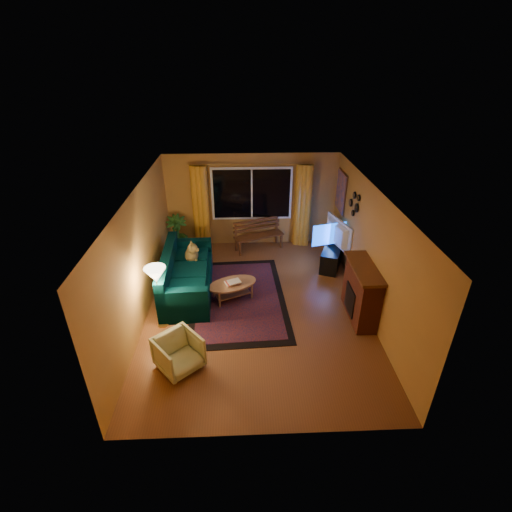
{
  "coord_description": "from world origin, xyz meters",
  "views": [
    {
      "loc": [
        -0.28,
        -6.34,
        4.71
      ],
      "look_at": [
        0.0,
        0.3,
        1.05
      ],
      "focal_mm": 26.0,
      "sensor_mm": 36.0,
      "label": 1
    }
  ],
  "objects_px": {
    "sofa": "(187,273)",
    "armchair": "(179,352)",
    "coffee_table": "(233,291)",
    "bench": "(259,242)",
    "floor_lamp": "(159,298)",
    "tv_console": "(332,255)"
  },
  "relations": [
    {
      "from": "sofa",
      "to": "armchair",
      "type": "xyz_separation_m",
      "value": [
        0.12,
        -2.3,
        -0.13
      ]
    },
    {
      "from": "coffee_table",
      "to": "armchair",
      "type": "bearing_deg",
      "value": -113.68
    },
    {
      "from": "bench",
      "to": "coffee_table",
      "type": "bearing_deg",
      "value": -126.86
    },
    {
      "from": "armchair",
      "to": "floor_lamp",
      "type": "distance_m",
      "value": 1.27
    },
    {
      "from": "floor_lamp",
      "to": "coffee_table",
      "type": "relative_size",
      "value": 1.2
    },
    {
      "from": "bench",
      "to": "sofa",
      "type": "relative_size",
      "value": 0.57
    },
    {
      "from": "sofa",
      "to": "coffee_table",
      "type": "height_order",
      "value": "sofa"
    },
    {
      "from": "sofa",
      "to": "floor_lamp",
      "type": "bearing_deg",
      "value": -109.95
    },
    {
      "from": "armchair",
      "to": "tv_console",
      "type": "relative_size",
      "value": 0.56
    },
    {
      "from": "bench",
      "to": "floor_lamp",
      "type": "height_order",
      "value": "floor_lamp"
    },
    {
      "from": "floor_lamp",
      "to": "tv_console",
      "type": "relative_size",
      "value": 1.05
    },
    {
      "from": "bench",
      "to": "floor_lamp",
      "type": "distance_m",
      "value": 3.77
    },
    {
      "from": "armchair",
      "to": "tv_console",
      "type": "xyz_separation_m",
      "value": [
        3.34,
        3.35,
        -0.09
      ]
    },
    {
      "from": "armchair",
      "to": "coffee_table",
      "type": "height_order",
      "value": "armchair"
    },
    {
      "from": "bench",
      "to": "coffee_table",
      "type": "relative_size",
      "value": 1.24
    },
    {
      "from": "armchair",
      "to": "sofa",
      "type": "bearing_deg",
      "value": 52.63
    },
    {
      "from": "sofa",
      "to": "floor_lamp",
      "type": "distance_m",
      "value": 1.24
    },
    {
      "from": "bench",
      "to": "sofa",
      "type": "bearing_deg",
      "value": -150.6
    },
    {
      "from": "sofa",
      "to": "coffee_table",
      "type": "distance_m",
      "value": 1.08
    },
    {
      "from": "bench",
      "to": "armchair",
      "type": "distance_m",
      "value": 4.54
    },
    {
      "from": "floor_lamp",
      "to": "tv_console",
      "type": "xyz_separation_m",
      "value": [
        3.84,
        2.22,
        -0.39
      ]
    },
    {
      "from": "sofa",
      "to": "coffee_table",
      "type": "xyz_separation_m",
      "value": [
        0.99,
        -0.32,
        -0.28
      ]
    }
  ]
}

